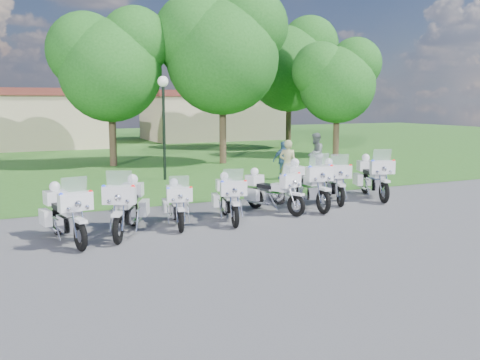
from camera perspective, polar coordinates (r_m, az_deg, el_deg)
name	(u,v)px	position (r m, az deg, el deg)	size (l,w,h in m)	color
ground	(249,221)	(14.68, 0.92, -4.36)	(100.00, 100.00, 0.00)	#545358
grass_lawn	(88,146)	(40.51, -15.91, 3.50)	(100.00, 48.00, 0.01)	#32641F
motorcycle_0	(65,213)	(13.06, -18.13, -3.37)	(1.06, 2.38, 1.61)	black
motorcycle_1	(127,205)	(13.47, -11.96, -2.67)	(1.46, 2.32, 1.67)	black
motorcycle_2	(177,203)	(14.19, -6.75, -2.45)	(0.96, 2.07, 1.41)	black
motorcycle_3	(229,197)	(14.65, -1.21, -1.87)	(1.07, 2.22, 1.51)	black
motorcycle_4	(272,190)	(15.79, 3.39, -1.11)	(1.22, 2.18, 1.52)	black
motorcycle_5	(306,184)	(16.54, 7.08, -0.40)	(0.96, 2.60, 1.75)	black
motorcycle_6	(333,180)	(17.73, 9.94, -0.04)	(1.34, 2.29, 1.62)	black
motorcycle_7	(373,176)	(18.66, 14.01, 0.38)	(1.36, 2.47, 1.72)	black
lamp_post	(163,102)	(22.23, -8.17, 8.23)	(0.44, 0.44, 4.26)	black
tree_1	(109,61)	(27.64, -13.80, 12.24)	(5.90, 5.04, 7.87)	#38281C
tree_2	(221,47)	(28.17, -2.03, 13.98)	(6.78, 5.78, 9.04)	#38281C
tree_3	(337,78)	(32.33, 10.27, 10.68)	(5.22, 4.45, 6.96)	#38281C
tree_4	(288,61)	(37.29, 5.18, 12.54)	(6.74, 5.75, 8.99)	#38281C
building_east	(213,115)	(46.24, -2.94, 6.95)	(11.44, 7.28, 4.10)	#C4AC8D
bystander_a	(288,164)	(20.01, 5.12, 1.68)	(0.66, 0.44, 1.82)	tan
bystander_b	(315,154)	(23.88, 8.05, 2.76)	(0.90, 0.70, 1.86)	slate
bystander_c	(284,161)	(22.34, 4.67, 2.08)	(0.93, 0.39, 1.59)	#355C81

